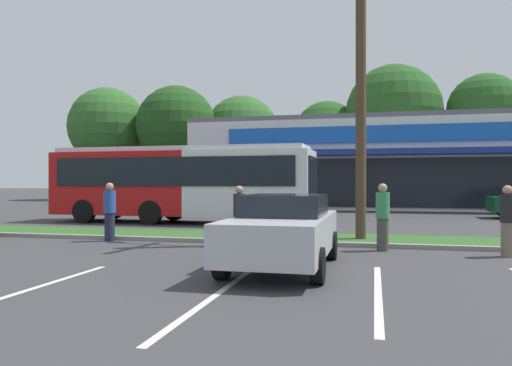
{
  "coord_description": "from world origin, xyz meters",
  "views": [
    {
      "loc": [
        3.0,
        -0.79,
        1.76
      ],
      "look_at": [
        -1.55,
        18.1,
        1.72
      ],
      "focal_mm": 34.6,
      "sensor_mm": 36.0,
      "label": 1
    }
  ],
  "objects_px": {
    "utility_pole": "(356,46)",
    "city_bus": "(181,182)",
    "pedestrian_by_pole": "(239,216)",
    "car_1": "(215,199)",
    "car_2": "(284,230)",
    "pedestrian_near_bench": "(508,221)",
    "pedestrian_mid": "(383,217)",
    "pedestrian_far": "(110,212)"
  },
  "relations": [
    {
      "from": "utility_pole",
      "to": "car_1",
      "type": "xyz_separation_m",
      "value": [
        -8.06,
        11.41,
        -4.92
      ]
    },
    {
      "from": "utility_pole",
      "to": "car_1",
      "type": "distance_m",
      "value": 14.81
    },
    {
      "from": "utility_pole",
      "to": "pedestrian_far",
      "type": "bearing_deg",
      "value": -169.09
    },
    {
      "from": "city_bus",
      "to": "car_1",
      "type": "xyz_separation_m",
      "value": [
        -0.47,
        6.13,
        -0.97
      ]
    },
    {
      "from": "pedestrian_mid",
      "to": "car_1",
      "type": "bearing_deg",
      "value": 32.98
    },
    {
      "from": "utility_pole",
      "to": "city_bus",
      "type": "bearing_deg",
      "value": 145.12
    },
    {
      "from": "car_2",
      "to": "pedestrian_far",
      "type": "relative_size",
      "value": 2.59
    },
    {
      "from": "pedestrian_near_bench",
      "to": "pedestrian_mid",
      "type": "distance_m",
      "value": 2.86
    },
    {
      "from": "city_bus",
      "to": "pedestrian_by_pole",
      "type": "bearing_deg",
      "value": -55.74
    },
    {
      "from": "city_bus",
      "to": "pedestrian_by_pole",
      "type": "relative_size",
      "value": 6.91
    },
    {
      "from": "pedestrian_by_pole",
      "to": "pedestrian_mid",
      "type": "height_order",
      "value": "pedestrian_mid"
    },
    {
      "from": "utility_pole",
      "to": "car_2",
      "type": "relative_size",
      "value": 2.38
    },
    {
      "from": "utility_pole",
      "to": "pedestrian_near_bench",
      "type": "height_order",
      "value": "utility_pole"
    },
    {
      "from": "utility_pole",
      "to": "car_2",
      "type": "distance_m",
      "value": 6.93
    },
    {
      "from": "pedestrian_by_pole",
      "to": "pedestrian_near_bench",
      "type": "bearing_deg",
      "value": 111.9
    },
    {
      "from": "car_1",
      "to": "pedestrian_far",
      "type": "height_order",
      "value": "pedestrian_far"
    },
    {
      "from": "pedestrian_near_bench",
      "to": "pedestrian_by_pole",
      "type": "height_order",
      "value": "pedestrian_near_bench"
    },
    {
      "from": "car_1",
      "to": "car_2",
      "type": "height_order",
      "value": "car_1"
    },
    {
      "from": "pedestrian_mid",
      "to": "utility_pole",
      "type": "bearing_deg",
      "value": 23.1
    },
    {
      "from": "car_2",
      "to": "pedestrian_far",
      "type": "bearing_deg",
      "value": -119.54
    },
    {
      "from": "car_1",
      "to": "pedestrian_by_pole",
      "type": "relative_size",
      "value": 2.78
    },
    {
      "from": "pedestrian_near_bench",
      "to": "pedestrian_far",
      "type": "relative_size",
      "value": 0.97
    },
    {
      "from": "pedestrian_mid",
      "to": "car_2",
      "type": "bearing_deg",
      "value": 145.89
    },
    {
      "from": "car_1",
      "to": "pedestrian_by_pole",
      "type": "xyz_separation_m",
      "value": [
        4.98,
        -13.02,
        0.04
      ]
    },
    {
      "from": "utility_pole",
      "to": "pedestrian_near_bench",
      "type": "distance_m",
      "value": 6.34
    },
    {
      "from": "utility_pole",
      "to": "pedestrian_far",
      "type": "height_order",
      "value": "utility_pole"
    },
    {
      "from": "car_2",
      "to": "pedestrian_by_pole",
      "type": "height_order",
      "value": "pedestrian_by_pole"
    },
    {
      "from": "car_1",
      "to": "pedestrian_mid",
      "type": "distance_m",
      "value": 15.71
    },
    {
      "from": "car_1",
      "to": "pedestrian_mid",
      "type": "height_order",
      "value": "pedestrian_mid"
    },
    {
      "from": "utility_pole",
      "to": "pedestrian_by_pole",
      "type": "relative_size",
      "value": 6.47
    },
    {
      "from": "city_bus",
      "to": "pedestrian_far",
      "type": "height_order",
      "value": "city_bus"
    },
    {
      "from": "city_bus",
      "to": "pedestrian_far",
      "type": "xyz_separation_m",
      "value": [
        0.44,
        -6.66,
        -0.89
      ]
    },
    {
      "from": "utility_pole",
      "to": "pedestrian_by_pole",
      "type": "height_order",
      "value": "utility_pole"
    },
    {
      "from": "utility_pole",
      "to": "city_bus",
      "type": "relative_size",
      "value": 0.94
    },
    {
      "from": "city_bus",
      "to": "pedestrian_far",
      "type": "bearing_deg",
      "value": -85.11
    },
    {
      "from": "utility_pole",
      "to": "city_bus",
      "type": "height_order",
      "value": "utility_pole"
    },
    {
      "from": "utility_pole",
      "to": "pedestrian_far",
      "type": "distance_m",
      "value": 8.73
    },
    {
      "from": "car_1",
      "to": "car_2",
      "type": "relative_size",
      "value": 1.02
    },
    {
      "from": "car_1",
      "to": "city_bus",
      "type": "bearing_deg",
      "value": -85.6
    },
    {
      "from": "pedestrian_by_pole",
      "to": "pedestrian_far",
      "type": "height_order",
      "value": "pedestrian_far"
    },
    {
      "from": "utility_pole",
      "to": "pedestrian_near_bench",
      "type": "xyz_separation_m",
      "value": [
        3.56,
        -1.98,
        -4.87
      ]
    },
    {
      "from": "city_bus",
      "to": "pedestrian_far",
      "type": "relative_size",
      "value": 6.59
    }
  ]
}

